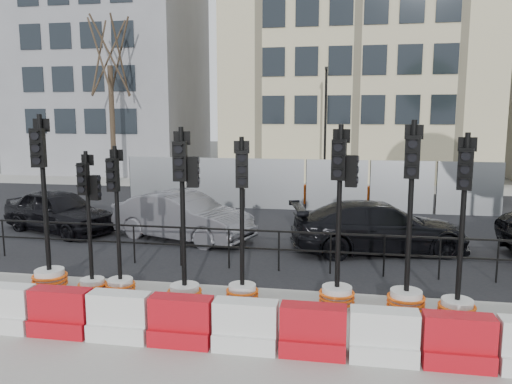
% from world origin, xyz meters
% --- Properties ---
extents(ground, '(120.00, 120.00, 0.00)m').
position_xyz_m(ground, '(0.00, 0.00, 0.00)').
color(ground, '#51514C').
rests_on(ground, ground).
extents(sidewalk_near, '(40.00, 6.00, 0.02)m').
position_xyz_m(sidewalk_near, '(0.00, -3.00, 0.01)').
color(sidewalk_near, gray).
rests_on(sidewalk_near, ground).
extents(road, '(40.00, 14.00, 0.03)m').
position_xyz_m(road, '(0.00, 7.00, 0.01)').
color(road, black).
rests_on(road, ground).
extents(sidewalk_far, '(40.00, 4.00, 0.02)m').
position_xyz_m(sidewalk_far, '(0.00, 16.00, 0.01)').
color(sidewalk_far, gray).
rests_on(sidewalk_far, ground).
extents(building_grey, '(11.00, 9.06, 14.00)m').
position_xyz_m(building_grey, '(-14.00, 21.99, 7.00)').
color(building_grey, gray).
rests_on(building_grey, ground).
extents(building_cream, '(15.00, 10.06, 18.00)m').
position_xyz_m(building_cream, '(2.00, 21.99, 9.00)').
color(building_cream, '#C7B991').
rests_on(building_cream, ground).
extents(kerb_railing, '(18.00, 0.04, 1.00)m').
position_xyz_m(kerb_railing, '(0.00, 1.20, 0.69)').
color(kerb_railing, black).
rests_on(kerb_railing, ground).
extents(heras_fencing, '(14.33, 1.72, 2.00)m').
position_xyz_m(heras_fencing, '(-0.01, 9.80, 0.68)').
color(heras_fencing, '#909498').
rests_on(heras_fencing, ground).
extents(lamp_post_far, '(0.12, 0.56, 6.00)m').
position_xyz_m(lamp_post_far, '(0.50, 14.98, 3.22)').
color(lamp_post_far, black).
rests_on(lamp_post_far, ground).
extents(tree_bare_far, '(2.00, 2.00, 9.00)m').
position_xyz_m(tree_bare_far, '(-11.00, 15.50, 6.65)').
color(tree_bare_far, '#473828').
rests_on(tree_bare_far, ground).
extents(barrier_row, '(15.70, 0.50, 0.80)m').
position_xyz_m(barrier_row, '(-0.00, -2.80, 0.37)').
color(barrier_row, '#B50E13').
rests_on(barrier_row, ground).
extents(traffic_signal_a, '(0.72, 0.72, 3.68)m').
position_xyz_m(traffic_signal_a, '(-4.61, -0.86, 0.76)').
color(traffic_signal_a, silver).
rests_on(traffic_signal_a, ground).
extents(traffic_signal_b, '(0.58, 0.58, 2.96)m').
position_xyz_m(traffic_signal_b, '(-3.54, -1.03, 0.71)').
color(traffic_signal_b, silver).
rests_on(traffic_signal_b, ground).
extents(traffic_signal_c, '(0.60, 0.60, 3.07)m').
position_xyz_m(traffic_signal_c, '(-2.97, -0.96, 0.63)').
color(traffic_signal_c, silver).
rests_on(traffic_signal_c, ground).
extents(traffic_signal_d, '(0.68, 0.68, 3.45)m').
position_xyz_m(traffic_signal_d, '(-1.51, -1.21, 0.82)').
color(traffic_signal_d, silver).
rests_on(traffic_signal_d, ground).
extents(traffic_signal_e, '(0.64, 0.64, 3.26)m').
position_xyz_m(traffic_signal_e, '(-0.44, -0.93, 0.67)').
color(traffic_signal_e, silver).
rests_on(traffic_signal_e, ground).
extents(traffic_signal_f, '(0.69, 0.69, 3.49)m').
position_xyz_m(traffic_signal_f, '(1.39, -0.81, 0.83)').
color(traffic_signal_f, silver).
rests_on(traffic_signal_f, ground).
extents(traffic_signal_g, '(0.70, 0.70, 3.58)m').
position_xyz_m(traffic_signal_g, '(2.65, -0.83, 0.74)').
color(traffic_signal_g, silver).
rests_on(traffic_signal_g, ground).
extents(traffic_signal_h, '(0.66, 0.66, 3.37)m').
position_xyz_m(traffic_signal_h, '(3.50, -1.08, 0.70)').
color(traffic_signal_h, silver).
rests_on(traffic_signal_h, ground).
extents(car_a, '(4.38, 5.11, 1.36)m').
position_xyz_m(car_a, '(-7.35, 4.06, 0.68)').
color(car_a, black).
rests_on(car_a, ground).
extents(car_b, '(4.14, 5.22, 1.42)m').
position_xyz_m(car_b, '(-3.21, 3.78, 0.71)').
color(car_b, '#545459').
rests_on(car_b, ground).
extents(car_c, '(4.04, 5.59, 1.37)m').
position_xyz_m(car_c, '(2.43, 3.41, 0.69)').
color(car_c, black).
rests_on(car_c, ground).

